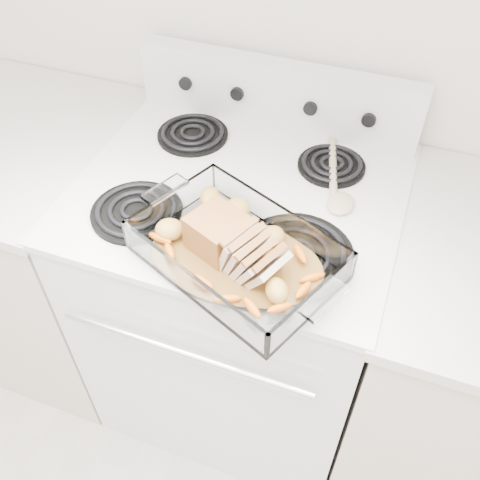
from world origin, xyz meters
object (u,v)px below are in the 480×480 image
(counter_left, at_px, (52,250))
(counter_right, at_px, (465,373))
(baking_dish, at_px, (237,256))
(electric_range, at_px, (239,302))
(pork_roast, at_px, (227,244))

(counter_left, bearing_deg, counter_right, 0.00)
(counter_left, distance_m, baking_dish, 0.93)
(electric_range, height_order, baking_dish, electric_range)
(counter_left, bearing_deg, baking_dish, -16.96)
(baking_dish, height_order, pork_roast, pork_roast)
(electric_range, distance_m, counter_left, 0.67)
(counter_left, bearing_deg, pork_roast, -17.42)
(electric_range, height_order, pork_roast, electric_range)
(counter_left, height_order, counter_right, same)
(counter_right, distance_m, pork_roast, 0.83)
(electric_range, xyz_separation_m, counter_left, (-0.67, -0.00, -0.02))
(counter_right, relative_size, baking_dish, 2.32)
(counter_left, height_order, pork_roast, pork_roast)
(counter_right, xyz_separation_m, baking_dish, (-0.58, -0.23, 0.50))
(electric_range, distance_m, counter_right, 0.67)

